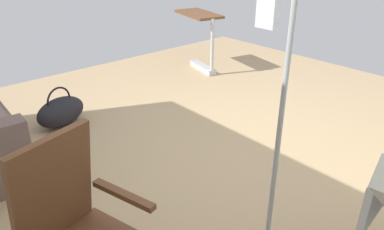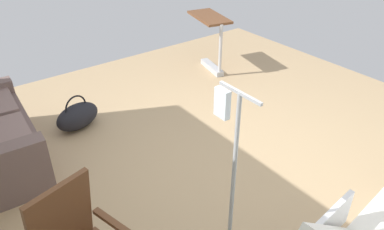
# 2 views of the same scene
# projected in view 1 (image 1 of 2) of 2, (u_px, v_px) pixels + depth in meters

# --- Properties ---
(ground_plane) EXTENTS (6.42, 6.42, 0.00)m
(ground_plane) POSITION_uv_depth(u_px,v_px,m) (231.00, 152.00, 3.48)
(ground_plane) COLOR tan
(overbed_table) EXTENTS (0.88, 0.57, 0.84)m
(overbed_table) POSITION_uv_depth(u_px,v_px,m) (201.00, 35.00, 5.45)
(overbed_table) COLOR #B2B5BA
(overbed_table) RESTS_ON ground
(duffel_bag) EXTENTS (0.46, 0.63, 0.43)m
(duffel_bag) POSITION_uv_depth(u_px,v_px,m) (61.00, 111.00, 3.92)
(duffel_bag) COLOR black
(duffel_bag) RESTS_ON ground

